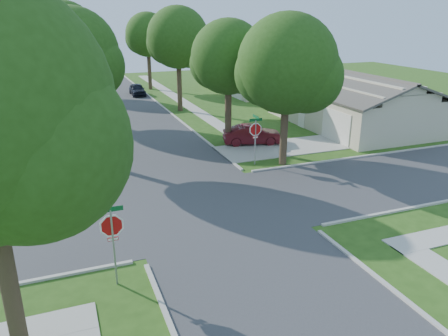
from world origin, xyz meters
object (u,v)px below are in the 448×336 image
(car_curb_west, at_px, (95,81))
(tree_w_near, at_px, (74,58))
(car_curb_east, at_px, (137,89))
(tree_w_mid, at_px, (65,40))
(tree_w_far, at_px, (61,43))
(tree_ne_corner, at_px, (288,69))
(house_ne_near, at_px, (350,106))
(tree_e_near, at_px, (229,61))
(stop_sign_ne, at_px, (255,131))
(tree_e_far, at_px, (148,37))
(car_driveway, at_px, (252,135))
(house_ne_far, at_px, (255,77))
(tree_e_mid, at_px, (179,40))
(stop_sign_sw, at_px, (112,229))

(car_curb_west, bearing_deg, tree_w_near, 89.10)
(car_curb_east, bearing_deg, tree_w_mid, -125.51)
(tree_w_far, height_order, car_curb_west, tree_w_far)
(tree_ne_corner, relative_size, house_ne_near, 0.64)
(tree_e_near, bearing_deg, stop_sign_ne, -90.68)
(stop_sign_ne, distance_m, tree_e_far, 29.57)
(tree_e_near, bearing_deg, tree_ne_corner, -71.47)
(car_driveway, bearing_deg, car_curb_west, 29.34)
(tree_w_mid, distance_m, house_ne_far, 22.68)
(tree_e_mid, height_order, house_ne_near, tree_e_mid)
(tree_e_near, height_order, tree_w_mid, tree_w_mid)
(tree_w_mid, xyz_separation_m, tree_ne_corner, (11.00, -16.80, -0.90))
(house_ne_near, bearing_deg, tree_e_near, -169.96)
(stop_sign_sw, relative_size, tree_ne_corner, 0.34)
(tree_e_mid, bearing_deg, stop_sign_ne, -90.20)
(tree_w_far, distance_m, car_curb_east, 9.35)
(tree_w_near, xyz_separation_m, house_ne_near, (20.64, 1.99, -4.60))
(house_ne_far, relative_size, car_driveway, 3.40)
(tree_e_far, height_order, car_curb_east, tree_e_far)
(stop_sign_ne, xyz_separation_m, car_curb_west, (-5.90, 33.69, -1.41))
(tree_w_mid, bearing_deg, stop_sign_sw, -90.13)
(tree_e_far, xyz_separation_m, car_curb_east, (-2.23, -3.48, -5.35))
(stop_sign_sw, bearing_deg, car_curb_west, 85.36)
(car_curb_west, bearing_deg, car_curb_east, 121.13)
(tree_e_far, distance_m, car_curb_west, 9.13)
(house_ne_near, bearing_deg, house_ne_far, 90.00)
(car_curb_east, bearing_deg, house_ne_near, -53.96)
(stop_sign_ne, distance_m, tree_e_mid, 16.84)
(tree_w_far, xyz_separation_m, house_ne_near, (20.64, -23.01, -3.99))
(tree_e_near, bearing_deg, car_curb_east, 95.90)
(stop_sign_sw, relative_size, tree_e_mid, 0.32)
(tree_e_far, height_order, car_driveway, tree_e_far)
(tree_w_near, relative_size, car_curb_west, 2.09)
(tree_w_near, distance_m, house_ne_far, 29.10)
(tree_e_mid, distance_m, tree_w_near, 15.25)
(house_ne_near, bearing_deg, tree_w_far, 131.90)
(stop_sign_sw, relative_size, tree_w_far, 0.37)
(tree_w_far, bearing_deg, house_ne_near, -48.10)
(stop_sign_sw, bearing_deg, car_curb_east, 78.41)
(stop_sign_ne, height_order, tree_e_far, tree_e_far)
(stop_sign_ne, bearing_deg, tree_w_far, 107.70)
(tree_w_near, bearing_deg, tree_e_far, 69.40)
(stop_sign_ne, height_order, tree_w_far, tree_w_far)
(tree_e_near, xyz_separation_m, tree_e_far, (0.00, 25.00, 0.34))
(tree_w_far, bearing_deg, tree_e_far, 0.00)
(stop_sign_sw, height_order, tree_ne_corner, tree_ne_corner)
(stop_sign_sw, xyz_separation_m, tree_w_near, (0.06, 13.71, 4.08))
(house_ne_far, distance_m, car_curb_east, 13.58)
(stop_sign_ne, relative_size, car_curb_west, 0.69)
(tree_e_mid, xyz_separation_m, tree_w_mid, (-9.40, 0.00, 0.24))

